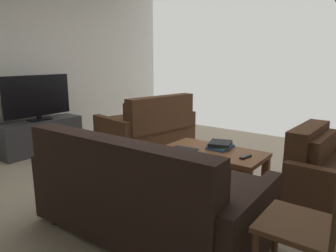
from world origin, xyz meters
name	(u,v)px	position (x,y,z in m)	size (l,w,h in m)	color
ground_plane	(170,183)	(0.00, 0.00, 0.00)	(5.45, 5.87, 0.01)	#B7A88E
wall_right	(31,56)	(2.72, 0.00, 1.44)	(0.12, 5.87, 2.88)	white
sofa_main	(142,194)	(-0.48, 1.01, 0.37)	(1.85, 0.92, 0.87)	black
loveseat_near	(149,129)	(0.97, -0.76, 0.37)	(1.06, 1.45, 0.89)	black
coffee_table	(213,156)	(-0.45, -0.20, 0.36)	(1.09, 0.57, 0.43)	brown
end_table	(299,243)	(-1.67, 1.08, 0.44)	(0.41, 0.41, 0.56)	brown
tv_stand	(41,136)	(2.32, 0.19, 0.25)	(0.41, 1.24, 0.49)	#38383D
flat_tv	(37,97)	(2.32, 0.19, 0.84)	(0.20, 1.06, 0.67)	black
book_stack	(220,145)	(-0.47, -0.31, 0.46)	(0.29, 0.31, 0.07)	#385693
tv_remote	(246,157)	(-0.83, -0.16, 0.44)	(0.07, 0.17, 0.02)	black
loose_magazine	(182,150)	(-0.18, 0.01, 0.43)	(0.25, 0.29, 0.01)	black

